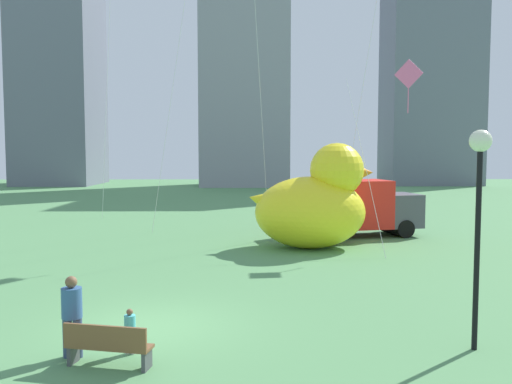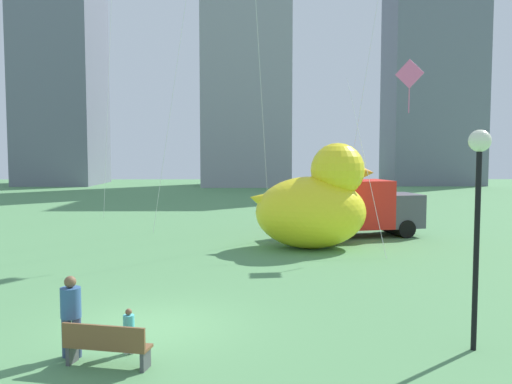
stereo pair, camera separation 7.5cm
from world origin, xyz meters
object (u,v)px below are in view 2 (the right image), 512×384
at_px(park_bench, 106,344).
at_px(person_adult, 71,312).
at_px(giant_inflatable_duck, 315,204).
at_px(lamppost, 478,182).
at_px(person_child, 129,329).
at_px(box_truck, 359,208).
at_px(kite_pink, 407,80).

xyz_separation_m(park_bench, person_adult, (-0.88, 0.58, 0.47)).
bearing_deg(park_bench, giant_inflatable_duck, 66.55).
distance_m(person_adult, lamppost, 9.03).
bearing_deg(park_bench, lamppost, 6.52).
relative_size(person_adult, person_child, 1.76).
bearing_deg(box_truck, park_bench, -116.81).
xyz_separation_m(person_child, lamppost, (7.45, 0.14, 3.12)).
xyz_separation_m(lamppost, kite_pink, (2.01, 12.44, 3.75)).
height_order(lamppost, kite_pink, kite_pink).
distance_m(park_bench, box_truck, 18.67).
bearing_deg(person_adult, box_truck, 59.97).
height_order(giant_inflatable_duck, kite_pink, kite_pink).
height_order(person_child, giant_inflatable_duck, giant_inflatable_duck).
xyz_separation_m(person_adult, box_truck, (9.29, 16.07, 0.49)).
bearing_deg(person_adult, park_bench, -33.30).
bearing_deg(box_truck, person_adult, -120.03).
relative_size(person_adult, kite_pink, 0.21).
bearing_deg(park_bench, person_child, 69.09).
distance_m(person_child, lamppost, 8.07).
bearing_deg(park_bench, person_adult, 146.70).
bearing_deg(kite_pink, box_truck, 111.83).
bearing_deg(giant_inflatable_duck, person_child, -113.60).
height_order(person_adult, lamppost, lamppost).
xyz_separation_m(person_child, box_truck, (8.13, 15.89, 0.90)).
relative_size(person_child, lamppost, 0.21).
bearing_deg(kite_pink, person_adult, -129.78).
bearing_deg(box_truck, lamppost, -92.47).
distance_m(person_adult, box_truck, 18.56).
distance_m(park_bench, kite_pink, 17.90).
bearing_deg(kite_pink, park_bench, -126.17).
xyz_separation_m(park_bench, giant_inflatable_duck, (5.77, 13.30, 1.51)).
xyz_separation_m(person_adult, person_child, (1.16, 0.17, -0.41)).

